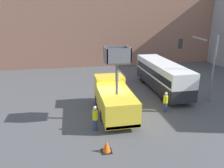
% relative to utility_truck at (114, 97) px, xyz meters
% --- Properties ---
extents(ground_plane, '(120.00, 120.00, 0.00)m').
position_rel_utility_truck_xyz_m(ground_plane, '(-0.27, 0.07, -1.49)').
color(ground_plane, '#4C4C4F').
extents(building_backdrop_far, '(44.00, 10.00, 14.30)m').
position_rel_utility_truck_xyz_m(building_backdrop_far, '(-0.27, 22.91, 5.66)').
color(building_backdrop_far, '#936651').
rests_on(building_backdrop_far, ground_plane).
extents(utility_truck, '(2.59, 6.65, 5.89)m').
position_rel_utility_truck_xyz_m(utility_truck, '(0.00, 0.00, 0.00)').
color(utility_truck, yellow).
rests_on(utility_truck, ground_plane).
extents(city_bus, '(2.56, 10.22, 3.19)m').
position_rel_utility_truck_xyz_m(city_bus, '(6.41, 4.91, 0.39)').
color(city_bus, '#232328').
rests_on(city_bus, ground_plane).
extents(traffic_light_pole, '(3.56, 3.30, 6.38)m').
position_rel_utility_truck_xyz_m(traffic_light_pole, '(8.68, 1.34, 2.81)').
color(traffic_light_pole, slate).
rests_on(traffic_light_pole, ground_plane).
extents(road_worker_near_truck, '(0.38, 0.38, 1.93)m').
position_rel_utility_truck_xyz_m(road_worker_near_truck, '(-1.90, -2.50, -0.51)').
color(road_worker_near_truck, navy).
rests_on(road_worker_near_truck, ground_plane).
extents(road_worker_directing, '(0.38, 0.38, 1.81)m').
position_rel_utility_truck_xyz_m(road_worker_directing, '(4.49, -0.44, -0.59)').
color(road_worker_directing, navy).
rests_on(road_worker_directing, ground_plane).
extents(traffic_cone_near_truck, '(0.66, 0.66, 0.76)m').
position_rel_utility_truck_xyz_m(traffic_cone_near_truck, '(-1.52, -5.26, -1.13)').
color(traffic_cone_near_truck, black).
rests_on(traffic_cone_near_truck, ground_plane).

